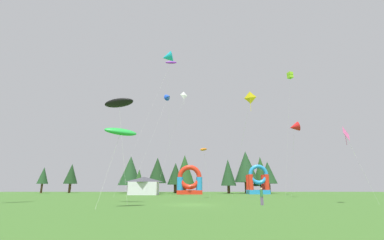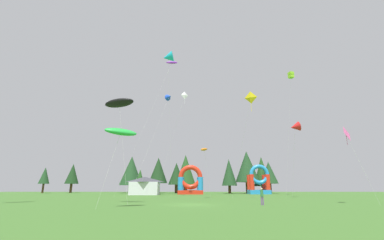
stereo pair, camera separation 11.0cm
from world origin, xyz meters
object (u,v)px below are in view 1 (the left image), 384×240
object	(u,v)px
kite_orange_parafoil	(204,149)
kite_cyan_delta	(168,57)
kite_lime_box	(291,75)
kite_white_diamond	(185,96)
kite_black_parafoil	(119,103)
kite_blue_delta	(169,97)
person_left_edge	(262,195)
kite_pink_diamond	(345,135)
kite_red_delta	(295,127)
kite_purple_parafoil	(172,63)
kite_green_parafoil	(121,132)
inflatable_yellow_castle	(258,183)
kite_yellow_diamond	(251,99)
inflatable_red_slide	(190,184)
festival_tent	(145,186)

from	to	relation	value
kite_orange_parafoil	kite_cyan_delta	bearing A→B (deg)	145.27
kite_lime_box	kite_white_diamond	bearing A→B (deg)	172.65
kite_black_parafoil	kite_blue_delta	xyz separation A→B (m)	(2.45, 27.72, 10.55)
kite_black_parafoil	person_left_edge	size ratio (longest dim) A/B	6.82
kite_cyan_delta	kite_blue_delta	bearing A→B (deg)	93.76
kite_pink_diamond	person_left_edge	xyz separation A→B (m)	(-9.19, -0.72, -5.90)
kite_red_delta	person_left_edge	size ratio (longest dim) A/B	7.34
kite_purple_parafoil	kite_green_parafoil	xyz separation A→B (m)	(-1.75, -26.87, -20.20)
kite_black_parafoil	person_left_edge	world-z (taller)	kite_black_parafoil
person_left_edge	kite_lime_box	bearing A→B (deg)	-120.80
inflatable_yellow_castle	person_left_edge	bearing A→B (deg)	-103.56
kite_purple_parafoil	kite_orange_parafoil	bearing A→B (deg)	-58.75
kite_yellow_diamond	kite_cyan_delta	world-z (taller)	kite_cyan_delta
kite_red_delta	inflatable_red_slide	xyz separation A→B (m)	(-16.69, 19.76, -8.51)
kite_lime_box	person_left_edge	xyz separation A→B (m)	(-12.13, -19.95, -21.29)
festival_tent	kite_yellow_diamond	bearing A→B (deg)	-46.56
kite_cyan_delta	kite_lime_box	bearing A→B (deg)	6.65
kite_yellow_diamond	kite_blue_delta	bearing A→B (deg)	127.77
inflatable_yellow_castle	kite_orange_parafoil	bearing A→B (deg)	-121.23
kite_green_parafoil	person_left_edge	xyz separation A→B (m)	(12.71, 3.96, -5.29)
kite_orange_parafoil	kite_blue_delta	distance (m)	21.36
kite_black_parafoil	inflatable_yellow_castle	size ratio (longest dim) A/B	1.66
kite_yellow_diamond	kite_black_parafoil	bearing A→B (deg)	-148.05
kite_purple_parafoil	kite_cyan_delta	xyz separation A→B (m)	(-0.17, -5.68, -1.78)
kite_red_delta	person_left_edge	xyz separation A→B (m)	(-9.53, -14.12, -9.85)
kite_green_parafoil	person_left_edge	world-z (taller)	kite_green_parafoil
kite_black_parafoil	kite_white_diamond	xyz separation A→B (m)	(6.07, 22.48, 8.86)
kite_blue_delta	kite_white_diamond	world-z (taller)	kite_blue_delta
kite_orange_parafoil	kite_yellow_diamond	bearing A→B (deg)	-22.27
kite_pink_diamond	kite_blue_delta	xyz separation A→B (m)	(-21.02, 27.09, 13.87)
kite_yellow_diamond	kite_pink_diamond	bearing A→B (deg)	-52.12
kite_green_parafoil	kite_cyan_delta	bearing A→B (deg)	85.74
kite_orange_parafoil	person_left_edge	xyz separation A→B (m)	(4.90, -12.92, -6.12)
kite_purple_parafoil	kite_green_parafoil	distance (m)	33.67
kite_black_parafoil	kite_red_delta	bearing A→B (deg)	30.53
kite_green_parafoil	festival_tent	xyz separation A→B (m)	(-3.93, 33.64, -4.41)
kite_pink_diamond	kite_red_delta	distance (m)	13.98
kite_black_parafoil	person_left_edge	xyz separation A→B (m)	(14.28, -0.09, -9.23)
kite_white_diamond	kite_red_delta	bearing A→B (deg)	-25.48
kite_blue_delta	person_left_edge	world-z (taller)	kite_blue_delta
kite_red_delta	kite_white_diamond	bearing A→B (deg)	154.52
kite_green_parafoil	festival_tent	distance (m)	34.15
kite_yellow_diamond	kite_cyan_delta	xyz separation A→B (m)	(-12.99, 7.09, 10.50)
kite_red_delta	festival_tent	bearing A→B (deg)	149.27
person_left_edge	kite_purple_parafoil	bearing A→B (deg)	-63.92
kite_white_diamond	kite_pink_diamond	bearing A→B (deg)	-51.48
kite_lime_box	kite_cyan_delta	size ratio (longest dim) A/B	0.89
kite_orange_parafoil	kite_lime_box	xyz separation A→B (m)	(17.03, 7.03, 15.17)
kite_cyan_delta	kite_yellow_diamond	bearing A→B (deg)	-28.62
kite_purple_parafoil	kite_orange_parafoil	distance (m)	22.63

